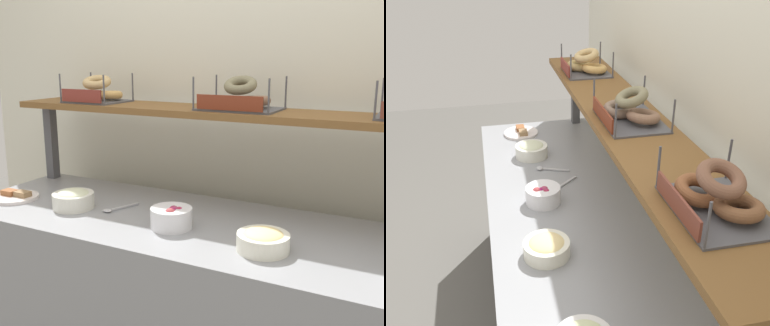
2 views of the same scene
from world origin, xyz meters
TOP-DOWN VIEW (x-y plane):
  - back_wall at (0.00, 0.55)m, footprint 3.46×0.06m
  - deli_counter at (0.00, 0.00)m, footprint 2.26×0.70m
  - shelf_riser_left at (-1.07, 0.27)m, footprint 0.05×0.05m
  - upper_shelf at (0.00, 0.27)m, footprint 2.22×0.32m
  - bowl_beet_salad at (-0.11, -0.09)m, footprint 0.16×0.16m
  - bowl_egg_salad at (0.27, -0.14)m, footprint 0.18×0.18m
  - bowl_potato_salad at (-0.62, -0.08)m, footprint 0.18×0.18m
  - serving_plate_white at (-0.95, -0.11)m, footprint 0.21×0.21m
  - serving_spoon_near_plate at (-0.43, -0.03)m, footprint 0.09×0.17m
  - serving_spoon_by_edge at (-0.24, 0.01)m, footprint 0.13×0.14m
  - bagel_basket_sesame at (-0.73, 0.26)m, footprint 0.28×0.26m
  - bagel_basket_poppy at (0.02, 0.26)m, footprint 0.34×0.26m
  - bagel_basket_cinnamon_raisin at (0.72, 0.28)m, footprint 0.32×0.26m

SIDE VIEW (x-z plane):
  - deli_counter at x=0.00m, z-range 0.00..0.85m
  - serving_spoon_near_plate at x=-0.43m, z-range 0.85..0.86m
  - serving_spoon_by_edge at x=-0.24m, z-range 0.85..0.86m
  - serving_plate_white at x=-0.95m, z-range 0.84..0.88m
  - bowl_egg_salad at x=0.27m, z-range 0.85..0.93m
  - bowl_potato_salad at x=-0.62m, z-range 0.85..0.94m
  - bowl_beet_salad at x=-0.11m, z-range 0.85..0.94m
  - shelf_riser_left at x=-1.07m, z-range 0.85..1.25m
  - back_wall at x=0.00m, z-range 0.00..2.40m
  - upper_shelf at x=0.00m, z-range 1.25..1.28m
  - bagel_basket_sesame at x=-0.73m, z-range 1.26..1.40m
  - bagel_basket_poppy at x=0.02m, z-range 1.25..1.40m
  - bagel_basket_cinnamon_raisin at x=0.72m, z-range 1.25..1.40m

